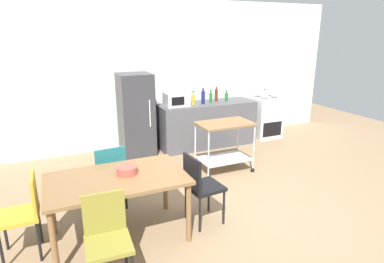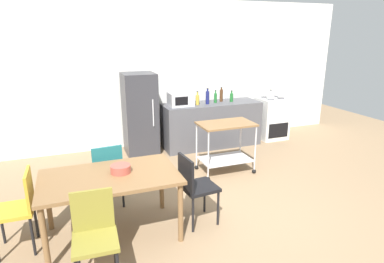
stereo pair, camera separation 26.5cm
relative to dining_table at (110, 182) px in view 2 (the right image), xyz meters
name	(u,v)px [view 2 (the right image)]	position (x,y,z in m)	size (l,w,h in m)	color
ground_plane	(229,216)	(1.44, -0.11, -0.67)	(12.00, 12.00, 0.00)	#8C7051
back_wall	(160,74)	(1.44, 3.09, 0.78)	(8.40, 0.12, 2.90)	silver
kitchen_counter	(211,124)	(2.34, 2.49, -0.22)	(2.00, 0.64, 0.90)	#4C4C51
dining_table	(110,182)	(0.00, 0.00, 0.00)	(1.50, 0.90, 0.75)	brown
chair_olive	(95,233)	(-0.24, -0.70, -0.15)	(0.42, 0.42, 0.89)	olive
chair_mustard	(19,205)	(-0.94, 0.09, -0.15)	(0.41, 0.41, 0.89)	gold
chair_black	(194,184)	(0.97, -0.10, -0.15)	(0.44, 0.44, 0.89)	black
chair_teal	(107,171)	(0.03, 0.68, -0.15)	(0.44, 0.44, 0.89)	#1E666B
stove_oven	(271,118)	(3.79, 2.51, -0.22)	(0.60, 0.61, 0.92)	white
refrigerator	(140,114)	(0.89, 2.59, 0.10)	(0.60, 0.63, 1.55)	#333338
kitchen_cart	(226,139)	(2.02, 1.18, -0.10)	(0.91, 0.57, 0.85)	brown
microwave	(181,99)	(1.67, 2.47, 0.36)	(0.46, 0.35, 0.26)	silver
bottle_olive_oil	(197,99)	(2.01, 2.44, 0.34)	(0.07, 0.07, 0.27)	gold
bottle_soda	(207,97)	(2.23, 2.44, 0.36)	(0.07, 0.07, 0.31)	navy
bottle_wine	(215,98)	(2.42, 2.49, 0.33)	(0.06, 0.06, 0.26)	#1E6628
bottle_sesame_oil	(221,95)	(2.59, 2.57, 0.36)	(0.07, 0.07, 0.30)	#4C2D19
bottle_soy_sauce	(232,97)	(2.78, 2.48, 0.32)	(0.07, 0.07, 0.23)	#1E6628
fruit_bowl	(121,169)	(0.13, 0.04, 0.12)	(0.23, 0.23, 0.09)	#B24C3F
kettle	(271,95)	(3.67, 2.41, 0.33)	(0.24, 0.17, 0.19)	silver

